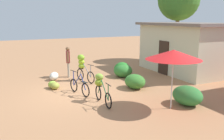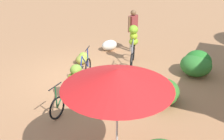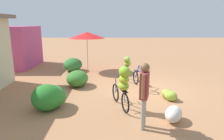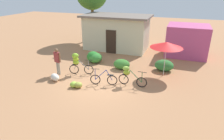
{
  "view_description": "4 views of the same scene",
  "coord_description": "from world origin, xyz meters",
  "views": [
    {
      "loc": [
        10.05,
        -2.88,
        3.3
      ],
      "look_at": [
        0.49,
        1.6,
        1.03
      ],
      "focal_mm": 38.52,
      "sensor_mm": 36.0,
      "label": 1
    },
    {
      "loc": [
        7.2,
        4.4,
        4.15
      ],
      "look_at": [
        0.52,
        1.31,
        0.77
      ],
      "focal_mm": 44.28,
      "sensor_mm": 36.0,
      "label": 2
    },
    {
      "loc": [
        -7.89,
        1.41,
        2.69
      ],
      "look_at": [
        -0.16,
        1.34,
        0.86
      ],
      "focal_mm": 31.8,
      "sensor_mm": 36.0,
      "label": 3
    },
    {
      "loc": [
        4.16,
        -9.4,
        5.27
      ],
      "look_at": [
        0.46,
        0.78,
        0.72
      ],
      "focal_mm": 31.63,
      "sensor_mm": 36.0,
      "label": 4
    }
  ],
  "objects": [
    {
      "name": "ground_plane",
      "position": [
        0.0,
        0.0,
        0.0
      ],
      "size": [
        60.0,
        60.0,
        0.0
      ],
      "primitive_type": "plane",
      "color": "#AE774F"
    },
    {
      "name": "building_low",
      "position": [
        -1.5,
        7.35,
        1.55
      ],
      "size": [
        5.98,
        3.32,
        3.05
      ],
      "color": "beige",
      "rests_on": "ground"
    },
    {
      "name": "shop_pink",
      "position": [
        4.53,
        7.59,
        1.25
      ],
      "size": [
        3.2,
        2.8,
        2.5
      ],
      "primitive_type": "cube",
      "color": "#BC487E",
      "rests_on": "ground"
    },
    {
      "name": "hedge_bush_front_left",
      "position": [
        -2.02,
        3.41,
        0.41
      ],
      "size": [
        0.94,
        0.94,
        0.83
      ],
      "primitive_type": "ellipsoid",
      "color": "#2A7E2A",
      "rests_on": "ground"
    },
    {
      "name": "hedge_bush_front_right",
      "position": [
        -1.84,
        3.38,
        0.37
      ],
      "size": [
        1.06,
        1.06,
        0.75
      ],
      "primitive_type": "ellipsoid",
      "color": "#347F31",
      "rests_on": "ground"
    },
    {
      "name": "hedge_bush_mid",
      "position": [
        0.43,
        2.84,
        0.34
      ],
      "size": [
        1.15,
        0.93,
        0.69
      ],
      "primitive_type": "ellipsoid",
      "color": "#397A2D",
      "rests_on": "ground"
    },
    {
      "name": "hedge_bush_by_door",
      "position": [
        3.23,
        3.55,
        0.37
      ],
      "size": [
        1.26,
        1.05,
        0.74
      ],
      "primitive_type": "ellipsoid",
      "color": "#307A36",
      "rests_on": "ground"
    },
    {
      "name": "market_umbrella",
      "position": [
        3.31,
        2.7,
        2.04
      ],
      "size": [
        2.0,
        2.0,
        2.21
      ],
      "color": "beige",
      "rests_on": "ground"
    },
    {
      "name": "bicycle_leftmost",
      "position": [
        -2.0,
        1.02,
        0.86
      ],
      "size": [
        1.55,
        0.59,
        1.43
      ],
      "color": "black",
      "rests_on": "ground"
    },
    {
      "name": "bicycle_near_pile",
      "position": [
        0.18,
        0.14,
        0.34
      ],
      "size": [
        1.56,
        0.43,
        0.99
      ],
      "color": "black",
      "rests_on": "ground"
    },
    {
      "name": "bicycle_center_loaded",
      "position": [
        1.55,
        0.6,
        0.68
      ],
      "size": [
        1.69,
        0.41,
        1.15
      ],
      "color": "black",
      "rests_on": "ground"
    },
    {
      "name": "banana_pile_on_ground",
      "position": [
        -1.17,
        -0.71,
        0.17
      ],
      "size": [
        0.81,
        0.61,
        0.35
      ],
      "color": "#95C13C",
      "rests_on": "ground"
    },
    {
      "name": "produce_sack",
      "position": [
        -2.82,
        -0.36,
        0.22
      ],
      "size": [
        0.83,
        0.74,
        0.44
      ],
      "primitive_type": "ellipsoid",
      "rotation": [
        0.0,
        0.0,
        2.61
      ],
      "color": "silver",
      "rests_on": "ground"
    },
    {
      "name": "person_vendor",
      "position": [
        -3.17,
        0.55,
        1.07
      ],
      "size": [
        0.56,
        0.31,
        1.74
      ],
      "color": "gray",
      "rests_on": "ground"
    }
  ]
}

